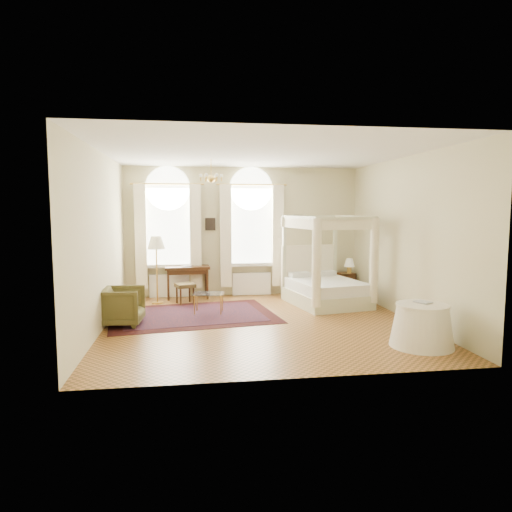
{
  "coord_description": "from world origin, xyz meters",
  "views": [
    {
      "loc": [
        -1.36,
        -8.72,
        2.26
      ],
      "look_at": [
        -0.04,
        0.4,
        1.29
      ],
      "focal_mm": 32.0,
      "sensor_mm": 36.0,
      "label": 1
    }
  ],
  "objects_px": {
    "armchair": "(121,306)",
    "floor_lamp": "(156,246)",
    "canopy_bed": "(326,285)",
    "side_table": "(422,326)",
    "nightstand": "(346,283)",
    "stool": "(185,287)",
    "writing_desk": "(188,271)",
    "coffee_table": "(209,295)"
  },
  "relations": [
    {
      "from": "armchair",
      "to": "floor_lamp",
      "type": "bearing_deg",
      "value": -10.83
    },
    {
      "from": "canopy_bed",
      "to": "side_table",
      "type": "height_order",
      "value": "canopy_bed"
    },
    {
      "from": "nightstand",
      "to": "canopy_bed",
      "type": "bearing_deg",
      "value": -127.17
    },
    {
      "from": "stool",
      "to": "floor_lamp",
      "type": "height_order",
      "value": "floor_lamp"
    },
    {
      "from": "canopy_bed",
      "to": "floor_lamp",
      "type": "xyz_separation_m",
      "value": [
        -3.94,
        0.72,
        0.89
      ]
    },
    {
      "from": "writing_desk",
      "to": "armchair",
      "type": "bearing_deg",
      "value": -116.51
    },
    {
      "from": "stool",
      "to": "writing_desk",
      "type": "bearing_deg",
      "value": 84.93
    },
    {
      "from": "writing_desk",
      "to": "armchair",
      "type": "distance_m",
      "value": 2.84
    },
    {
      "from": "floor_lamp",
      "to": "side_table",
      "type": "distance_m",
      "value": 6.19
    },
    {
      "from": "armchair",
      "to": "coffee_table",
      "type": "height_order",
      "value": "armchair"
    },
    {
      "from": "stool",
      "to": "armchair",
      "type": "bearing_deg",
      "value": -122.82
    },
    {
      "from": "writing_desk",
      "to": "coffee_table",
      "type": "bearing_deg",
      "value": -75.31
    },
    {
      "from": "writing_desk",
      "to": "side_table",
      "type": "xyz_separation_m",
      "value": [
        3.81,
        -4.6,
        -0.35
      ]
    },
    {
      "from": "nightstand",
      "to": "writing_desk",
      "type": "relative_size",
      "value": 0.51
    },
    {
      "from": "side_table",
      "to": "armchair",
      "type": "bearing_deg",
      "value": 157.67
    },
    {
      "from": "armchair",
      "to": "nightstand",
      "type": "bearing_deg",
      "value": -60.9
    },
    {
      "from": "writing_desk",
      "to": "floor_lamp",
      "type": "distance_m",
      "value": 1.1
    },
    {
      "from": "nightstand",
      "to": "stool",
      "type": "height_order",
      "value": "nightstand"
    },
    {
      "from": "writing_desk",
      "to": "floor_lamp",
      "type": "height_order",
      "value": "floor_lamp"
    },
    {
      "from": "canopy_bed",
      "to": "side_table",
      "type": "relative_size",
      "value": 2.11
    },
    {
      "from": "armchair",
      "to": "floor_lamp",
      "type": "xyz_separation_m",
      "value": [
        0.54,
        2.02,
        0.99
      ]
    },
    {
      "from": "stool",
      "to": "armchair",
      "type": "height_order",
      "value": "armchair"
    },
    {
      "from": "canopy_bed",
      "to": "coffee_table",
      "type": "xyz_separation_m",
      "value": [
        -2.77,
        -0.49,
        -0.08
      ]
    },
    {
      "from": "writing_desk",
      "to": "nightstand",
      "type": "bearing_deg",
      "value": -0.19
    },
    {
      "from": "canopy_bed",
      "to": "nightstand",
      "type": "height_order",
      "value": "canopy_bed"
    },
    {
      "from": "canopy_bed",
      "to": "side_table",
      "type": "distance_m",
      "value": 3.43
    },
    {
      "from": "stool",
      "to": "armchair",
      "type": "distance_m",
      "value": 2.21
    },
    {
      "from": "nightstand",
      "to": "armchair",
      "type": "relative_size",
      "value": 0.68
    },
    {
      "from": "canopy_bed",
      "to": "writing_desk",
      "type": "relative_size",
      "value": 1.96
    },
    {
      "from": "floor_lamp",
      "to": "nightstand",
      "type": "bearing_deg",
      "value": 5.75
    },
    {
      "from": "floor_lamp",
      "to": "side_table",
      "type": "height_order",
      "value": "floor_lamp"
    },
    {
      "from": "stool",
      "to": "nightstand",
      "type": "bearing_deg",
      "value": 8.77
    },
    {
      "from": "side_table",
      "to": "coffee_table",
      "type": "bearing_deg",
      "value": 139.37
    },
    {
      "from": "armchair",
      "to": "side_table",
      "type": "height_order",
      "value": "armchair"
    },
    {
      "from": "armchair",
      "to": "writing_desk",
      "type": "bearing_deg",
      "value": -22.32
    },
    {
      "from": "writing_desk",
      "to": "side_table",
      "type": "height_order",
      "value": "writing_desk"
    },
    {
      "from": "nightstand",
      "to": "coffee_table",
      "type": "relative_size",
      "value": 0.79
    },
    {
      "from": "canopy_bed",
      "to": "armchair",
      "type": "bearing_deg",
      "value": -163.9
    },
    {
      "from": "canopy_bed",
      "to": "armchair",
      "type": "xyz_separation_m",
      "value": [
        -4.48,
        -1.29,
        -0.1
      ]
    },
    {
      "from": "nightstand",
      "to": "writing_desk",
      "type": "height_order",
      "value": "writing_desk"
    },
    {
      "from": "floor_lamp",
      "to": "armchair",
      "type": "bearing_deg",
      "value": -105.03
    },
    {
      "from": "writing_desk",
      "to": "stool",
      "type": "xyz_separation_m",
      "value": [
        -0.06,
        -0.66,
        -0.29
      ]
    }
  ]
}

